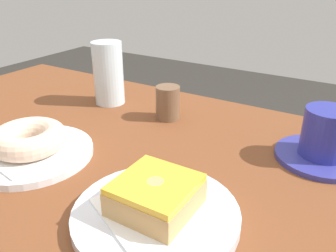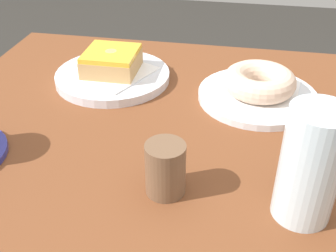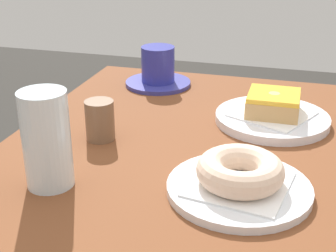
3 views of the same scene
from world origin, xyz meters
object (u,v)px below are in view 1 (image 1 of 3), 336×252
plate_glazed_square (156,215)px  water_glass (108,73)px  sugar_jar (168,103)px  plate_sugar_ring (32,153)px  coffee_cup (324,139)px  donut_sugar_ring (29,138)px  donut_glazed_square (156,195)px

plate_glazed_square → water_glass: water_glass is taller
plate_glazed_square → water_glass: bearing=-42.3°
water_glass → sugar_jar: 0.16m
plate_sugar_ring → coffee_cup: (-0.40, -0.24, 0.03)m
coffee_cup → plate_glazed_square: bearing=60.7°
sugar_jar → plate_sugar_ring: bearing=66.5°
plate_sugar_ring → sugar_jar: size_ratio=2.92×
coffee_cup → sugar_jar: (0.29, -0.01, -0.00)m
plate_glazed_square → sugar_jar: 0.31m
plate_sugar_ring → donut_sugar_ring: size_ratio=1.66×
coffee_cup → sugar_jar: size_ratio=2.13×
coffee_cup → donut_sugar_ring: bearing=30.5°
donut_sugar_ring → plate_glazed_square: size_ratio=0.58×
plate_glazed_square → donut_glazed_square: donut_glazed_square is taller
plate_glazed_square → donut_glazed_square: (-0.00, 0.00, 0.03)m
plate_glazed_square → coffee_cup: coffee_cup is taller
plate_sugar_ring → donut_sugar_ring: (0.00, 0.00, 0.03)m
water_glass → sugar_jar: bearing=177.1°
plate_sugar_ring → sugar_jar: bearing=-113.5°
coffee_cup → sugar_jar: coffee_cup is taller
sugar_jar → plate_glazed_square: bearing=118.8°
plate_sugar_ring → water_glass: size_ratio=1.44×
plate_sugar_ring → donut_glazed_square: bearing=174.9°
coffee_cup → water_glass: bearing=-2.4°
water_glass → sugar_jar: (-0.16, 0.01, -0.03)m
sugar_jar → donut_glazed_square: bearing=118.8°
donut_sugar_ring → sugar_jar: sugar_jar is taller
donut_sugar_ring → water_glass: water_glass is taller
plate_sugar_ring → donut_glazed_square: donut_glazed_square is taller
donut_glazed_square → water_glass: water_glass is taller
donut_glazed_square → sugar_jar: bearing=-61.2°
donut_sugar_ring → coffee_cup: coffee_cup is taller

